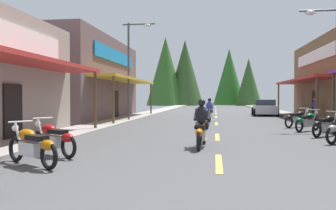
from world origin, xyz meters
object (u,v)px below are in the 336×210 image
Objects in this scene: motorcycle_parked_right_6 at (298,118)px; motorcycle_parked_left_1 at (32,145)px; streetlamp_right at (330,50)px; rider_cruising_trailing at (210,112)px; pedestrian_browsing at (315,107)px; motorcycle_parked_right_5 at (308,121)px; rider_cruising_lead at (202,127)px; parked_car_curbside at (265,108)px; motorcycle_parked_left_2 at (53,138)px; motorcycle_parked_right_4 at (326,125)px; streetlamp_left at (133,58)px.

motorcycle_parked_left_1 is at bearing -168.19° from motorcycle_parked_right_6.
rider_cruising_trailing is (-5.95, 4.68, -3.29)m from streetlamp_right.
motorcycle_parked_right_5 is at bearing -93.21° from pedestrian_browsing.
motorcycle_parked_right_6 is at bearing -27.28° from rider_cruising_lead.
parked_car_curbside is (8.61, 23.25, 0.20)m from motorcycle_parked_left_1.
rider_cruising_lead reaches higher than motorcycle_parked_left_2.
motorcycle_parked_right_5 is 7.35m from rider_cruising_trailing.
rider_cruising_trailing is at bearing 3.63° from rider_cruising_lead.
rider_cruising_lead is 1.00× the size of rider_cruising_trailing.
pedestrian_browsing is 0.36× the size of parked_car_curbside.
pedestrian_browsing is (7.34, 13.91, 0.26)m from rider_cruising_lead.
motorcycle_parked_right_5 and motorcycle_parked_right_6 have the same top height.
streetlamp_right reaches higher than parked_car_curbside.
streetlamp_right is 14.62m from motorcycle_parked_left_1.
streetlamp_right is 9.64m from rider_cruising_lead.
motorcycle_parked_left_2 is (-10.01, -8.87, -3.45)m from streetlamp_right.
motorcycle_parked_left_2 is at bearing -110.86° from pedestrian_browsing.
motorcycle_parked_left_2 is (-8.94, -5.80, 0.00)m from motorcycle_parked_right_4.
rider_cruising_trailing is 0.49× the size of parked_car_curbside.
pedestrian_browsing is (1.32, 7.13, -3.02)m from streetlamp_right.
motorcycle_parked_left_1 is 0.43× the size of parked_car_curbside.
rider_cruising_lead and rider_cruising_trailing have the same top height.
streetlamp_right is 2.80× the size of rider_cruising_lead.
motorcycle_parked_left_1 is at bearing 162.57° from parked_car_curbside.
parked_car_curbside is (-2.57, 5.88, -0.23)m from pedestrian_browsing.
rider_cruising_lead is (3.84, 3.46, 0.17)m from motorcycle_parked_left_1.
motorcycle_parked_right_4 is at bearing -146.42° from rider_cruising_trailing.
streetlamp_right is at bearing 26.55° from motorcycle_parked_right_4.
motorcycle_parked_left_1 is 1.18× the size of pedestrian_browsing.
streetlamp_left is at bearing -53.98° from motorcycle_parked_left_1.
parked_car_curbside is at bearing 46.39° from motorcycle_parked_right_4.
motorcycle_parked_right_6 is 1.06× the size of pedestrian_browsing.
streetlamp_right is at bearing -37.61° from rider_cruising_lead.
motorcycle_parked_right_5 is 12.63m from motorcycle_parked_left_1.
parked_car_curbside is (0.01, 13.99, 0.20)m from motorcycle_parked_right_5.
streetlamp_right is 3.81m from motorcycle_parked_right_5.
motorcycle_parked_left_2 is at bearing -85.67° from streetlamp_left.
motorcycle_parked_right_5 is 0.75× the size of rider_cruising_lead.
streetlamp_left is at bearing 134.08° from parked_car_curbside.
motorcycle_parked_right_6 is 0.90× the size of motorcycle_parked_left_1.
streetlamp_left reaches higher than rider_cruising_trailing.
rider_cruising_trailing is at bearing -73.21° from motorcycle_parked_left_1.
rider_cruising_trailing is 9.56m from parked_car_curbside.
motorcycle_parked_left_1 is at bearing -179.18° from motorcycle_parked_right_5.
pedestrian_browsing is at bearing 32.58° from motorcycle_parked_right_4.
rider_cruising_lead is at bearing -178.94° from rider_cruising_trailing.
rider_cruising_lead is at bearing -106.50° from motorcycle_parked_left_1.
motorcycle_parked_right_6 is at bearing 47.88° from motorcycle_parked_right_4.
motorcycle_parked_left_1 is at bearing 174.95° from motorcycle_parked_right_4.
rider_cruising_lead is at bearing -103.36° from pedestrian_browsing.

